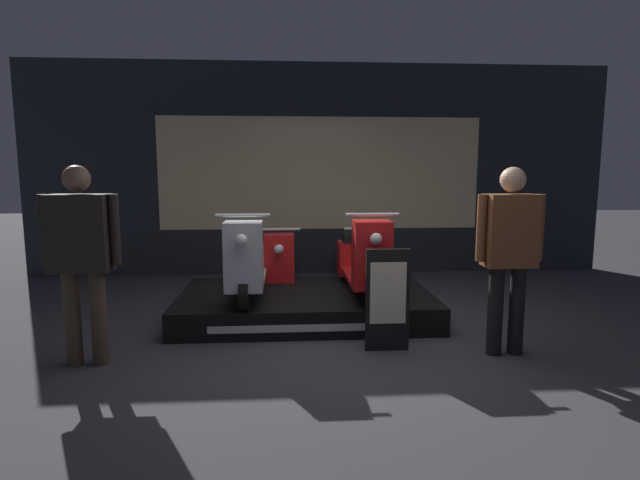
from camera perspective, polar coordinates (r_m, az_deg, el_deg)
ground_plane at (r=4.67m, az=3.00°, el=-12.03°), size 30.00×30.00×0.00m
shop_wall_back at (r=7.73m, az=0.06°, el=7.97°), size 8.90×0.09×3.20m
display_platform at (r=5.51m, az=-1.63°, el=-7.39°), size 2.71×1.57×0.28m
scooter_display_left at (r=5.37m, az=-8.16°, el=-2.39°), size 0.51×1.74×0.92m
scooter_display_right at (r=5.42m, az=4.84°, el=-2.25°), size 0.51×1.74×0.92m
scooter_backrow_0 at (r=6.61m, az=-4.60°, el=-2.84°), size 0.51×1.74×0.92m
scooter_backrow_1 at (r=6.68m, az=4.31°, el=-2.73°), size 0.51×1.74×0.92m
person_left_browsing at (r=4.44m, az=-25.64°, el=-0.84°), size 0.62×0.26×1.64m
person_right_browsing at (r=4.55m, az=20.83°, el=-0.68°), size 0.58×0.24×1.63m
price_sign_board at (r=4.47m, az=7.73°, el=-6.77°), size 0.39×0.04×0.92m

